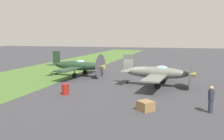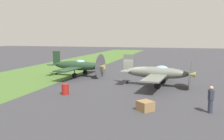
# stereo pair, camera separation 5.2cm
# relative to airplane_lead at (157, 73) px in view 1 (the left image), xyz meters

# --- Properties ---
(ground_plane) EXTENTS (160.00, 160.00, 0.00)m
(ground_plane) POSITION_rel_airplane_lead_xyz_m (-0.72, -2.65, -1.32)
(ground_plane) COLOR #38383D
(grass_verge) EXTENTS (120.00, 11.00, 0.01)m
(grass_verge) POSITION_rel_airplane_lead_xyz_m (-0.72, -15.64, -1.31)
(grass_verge) COLOR #476B2D
(grass_verge) RESTS_ON ground
(airplane_lead) EXTENTS (8.86, 7.02, 3.14)m
(airplane_lead) POSITION_rel_airplane_lead_xyz_m (0.00, 0.00, 0.00)
(airplane_lead) COLOR slate
(airplane_lead) RESTS_ON ground
(airplane_wingman) EXTENTS (8.83, 6.99, 3.13)m
(airplane_wingman) POSITION_rel_airplane_lead_xyz_m (-3.16, -9.74, -0.00)
(airplane_wingman) COLOR #233D28
(airplane_wingman) RESTS_ON ground
(ground_crew_mechanic) EXTENTS (0.62, 0.38, 1.73)m
(ground_crew_mechanic) POSITION_rel_airplane_lead_xyz_m (7.45, 4.01, -0.40)
(ground_crew_mechanic) COLOR #2D3342
(ground_crew_mechanic) RESTS_ON ground
(fuel_drum) EXTENTS (0.60, 0.60, 0.90)m
(fuel_drum) POSITION_rel_airplane_lead_xyz_m (5.55, -7.01, -0.87)
(fuel_drum) COLOR maroon
(fuel_drum) RESTS_ON ground
(supply_crate) EXTENTS (1.27, 1.27, 0.64)m
(supply_crate) POSITION_rel_airplane_lead_xyz_m (8.10, -0.00, -1.00)
(supply_crate) COLOR olive
(supply_crate) RESTS_ON ground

